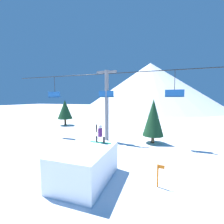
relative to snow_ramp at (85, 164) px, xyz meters
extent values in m
plane|color=white|center=(-1.39, 0.81, -0.99)|extent=(220.00, 220.00, 0.00)
cone|color=silver|center=(-1.39, 65.48, 9.81)|extent=(63.21, 63.21, 21.60)
cube|color=white|center=(0.00, 0.00, 0.00)|extent=(2.86, 4.18, 1.97)
cube|color=silver|center=(0.00, 2.04, 0.96)|extent=(2.86, 0.10, 0.06)
cube|color=#1E9E6B|center=(0.38, 1.43, 1.00)|extent=(1.55, 0.26, 0.03)
cylinder|color=black|center=(0.11, 1.43, 1.22)|extent=(0.13, 0.13, 0.40)
cylinder|color=black|center=(0.65, 1.43, 1.22)|extent=(0.13, 0.13, 0.40)
cylinder|color=#471956|center=(0.38, 1.43, 1.70)|extent=(0.29, 0.29, 0.56)
sphere|color=#B2B2B7|center=(0.38, 1.43, 2.10)|extent=(0.25, 0.25, 0.25)
cylinder|color=slate|center=(-1.84, 8.62, 3.14)|extent=(0.46, 0.46, 8.26)
cube|color=slate|center=(-1.84, 8.62, 7.07)|extent=(2.40, 0.24, 0.24)
cylinder|color=black|center=(-1.84, 8.62, 6.87)|extent=(25.80, 0.08, 0.08)
cylinder|color=#28282D|center=(-9.15, 8.62, 5.54)|extent=(0.06, 0.06, 2.67)
cube|color=#195199|center=(-9.15, 8.62, 4.21)|extent=(1.80, 0.44, 0.08)
cube|color=#195199|center=(-9.15, 8.44, 4.56)|extent=(1.80, 0.08, 0.70)
cylinder|color=#28282D|center=(-1.84, 8.62, 5.54)|extent=(0.06, 0.06, 2.67)
cube|color=#195199|center=(-1.84, 8.62, 4.21)|extent=(1.80, 0.44, 0.08)
cube|color=#195199|center=(-1.84, 8.44, 4.56)|extent=(1.80, 0.08, 0.70)
cylinder|color=#28282D|center=(5.47, 8.62, 5.54)|extent=(0.06, 0.06, 2.67)
cube|color=#195199|center=(5.47, 8.62, 4.21)|extent=(1.80, 0.44, 0.08)
cube|color=#195199|center=(5.47, 8.44, 4.56)|extent=(1.80, 0.08, 0.70)
cylinder|color=#4C3823|center=(3.43, 9.35, -0.57)|extent=(0.35, 0.35, 0.84)
cone|color=#14381E|center=(3.43, 9.35, 1.92)|extent=(2.31, 2.31, 4.12)
cylinder|color=#4C3823|center=(-12.93, 15.87, -0.37)|extent=(0.40, 0.40, 1.23)
cone|color=#14381E|center=(-12.93, 15.87, 2.01)|extent=(2.74, 2.74, 3.52)
cylinder|color=orange|center=(4.20, 0.65, -0.33)|extent=(0.10, 0.10, 1.32)
cube|color=orange|center=(4.38, 0.65, 0.21)|extent=(0.36, 0.02, 0.20)
cylinder|color=black|center=(-4.84, 12.24, -0.76)|extent=(0.17, 0.17, 0.45)
cylinder|color=black|center=(-4.84, 12.24, -0.24)|extent=(0.24, 0.24, 0.60)
sphere|color=#232328|center=(-4.84, 12.24, 0.15)|extent=(0.18, 0.18, 0.18)
camera|label=1|loc=(4.33, -7.82, 3.99)|focal=24.00mm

